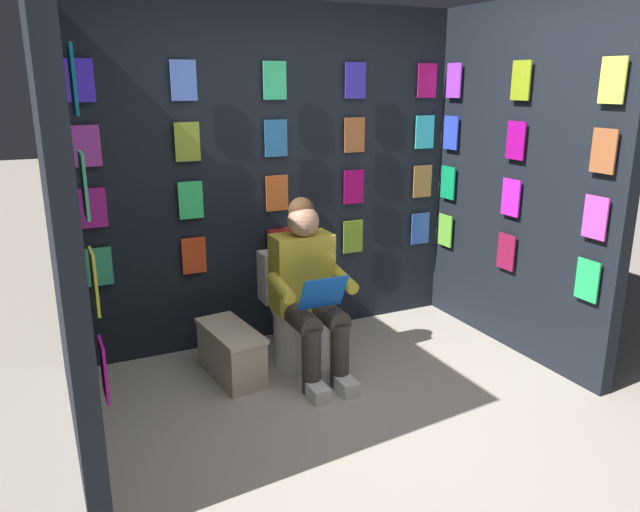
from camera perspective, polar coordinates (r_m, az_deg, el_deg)
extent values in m
plane|color=#B2A899|center=(3.45, 7.76, -17.96)|extent=(30.00, 30.00, 0.00)
cube|color=black|center=(4.58, -4.45, 7.34)|extent=(3.03, 0.10, 2.46)
cube|color=#2DA171|center=(4.32, -19.93, -0.95)|extent=(0.17, 0.01, 0.26)
cube|color=red|center=(4.42, -11.68, 0.05)|extent=(0.17, 0.01, 0.26)
cube|color=#A31B1E|center=(4.60, -3.93, 0.98)|extent=(0.17, 0.01, 0.26)
cube|color=olive|center=(4.86, 3.10, 1.82)|extent=(0.17, 0.01, 0.26)
cube|color=blue|center=(5.19, 9.34, 2.54)|extent=(0.17, 0.01, 0.26)
cube|color=#A21981|center=(4.23, -20.43, 4.22)|extent=(0.17, 0.01, 0.26)
cube|color=#2ED76B|center=(4.33, -11.97, 5.12)|extent=(0.17, 0.01, 0.26)
cube|color=#C95923|center=(4.51, -4.03, 5.87)|extent=(0.17, 0.01, 0.26)
cube|color=#9F0957|center=(4.78, 3.17, 6.45)|extent=(0.17, 0.01, 0.26)
cube|color=#B1713B|center=(5.11, 9.54, 6.88)|extent=(0.17, 0.01, 0.26)
cube|color=purple|center=(4.17, -20.97, 9.57)|extent=(0.17, 0.01, 0.26)
cube|color=#89A22F|center=(4.27, -12.29, 10.37)|extent=(0.17, 0.01, 0.26)
cube|color=#266BAB|center=(4.46, -4.13, 10.91)|extent=(0.17, 0.01, 0.26)
cube|color=#A05B2F|center=(4.73, 3.25, 11.22)|extent=(0.17, 0.01, 0.26)
cube|color=#37D7CF|center=(5.07, 9.75, 11.33)|extent=(0.17, 0.01, 0.26)
cube|color=#3E24EC|center=(4.16, -21.53, 15.02)|extent=(0.17, 0.01, 0.26)
cube|color=#537DF1|center=(4.26, -12.61, 15.71)|extent=(0.17, 0.01, 0.26)
cube|color=#36D584|center=(4.45, -4.24, 16.04)|extent=(0.17, 0.01, 0.26)
cube|color=#3A2BBF|center=(4.71, 3.33, 16.05)|extent=(0.17, 0.01, 0.26)
cube|color=#B31462|center=(5.05, 9.97, 15.84)|extent=(0.17, 0.01, 0.26)
cube|color=black|center=(4.58, 18.29, 6.59)|extent=(0.10, 1.81, 2.46)
cube|color=#6AC037|center=(5.17, 11.61, 2.36)|extent=(0.01, 0.17, 0.26)
cube|color=maroon|center=(4.62, 16.98, 0.39)|extent=(0.01, 0.17, 0.26)
cube|color=#27C063|center=(4.14, 23.69, -2.08)|extent=(0.01, 0.17, 0.26)
cube|color=#0D9D5D|center=(5.09, 11.86, 6.72)|extent=(0.01, 0.17, 0.26)
cube|color=#E121EB|center=(4.54, 17.39, 5.23)|extent=(0.01, 0.17, 0.26)
cube|color=#EC47C9|center=(4.04, 24.31, 3.29)|extent=(0.01, 0.17, 0.26)
cube|color=blue|center=(5.04, 12.12, 11.19)|extent=(0.01, 0.17, 0.26)
cube|color=#A70C87|center=(4.49, 17.81, 10.23)|extent=(0.01, 0.17, 0.26)
cube|color=#AA5C33|center=(3.99, 24.97, 8.88)|extent=(0.01, 0.17, 0.26)
cube|color=#A33EE2|center=(5.03, 12.40, 15.71)|extent=(0.01, 0.17, 0.26)
cube|color=#8EA51B|center=(4.47, 18.26, 15.31)|extent=(0.01, 0.17, 0.26)
cube|color=#DEF24C|center=(3.97, 25.66, 14.58)|extent=(0.01, 0.17, 0.26)
cube|color=black|center=(3.35, -23.18, 2.88)|extent=(0.10, 1.81, 2.46)
cube|color=#CB0BA5|center=(2.81, -19.54, -9.98)|extent=(0.01, 0.17, 0.26)
cube|color=#8DE618|center=(3.49, -20.89, -5.04)|extent=(0.01, 0.17, 0.26)
cube|color=#47DE54|center=(4.18, -21.78, -1.71)|extent=(0.01, 0.17, 0.26)
cube|color=gold|center=(2.67, -20.33, -2.25)|extent=(0.01, 0.17, 0.26)
cube|color=#95B735|center=(3.37, -21.55, 1.30)|extent=(0.01, 0.17, 0.26)
cube|color=#3620C4|center=(4.08, -22.35, 3.63)|extent=(0.01, 0.17, 0.26)
cube|color=#3EB882|center=(2.58, -21.18, 6.18)|extent=(0.01, 0.17, 0.26)
cube|color=teal|center=(3.30, -22.26, 8.00)|extent=(0.01, 0.17, 0.26)
cube|color=blue|center=(4.03, -22.96, 9.17)|extent=(0.01, 0.17, 0.26)
cube|color=#086D8F|center=(2.55, -22.10, 15.02)|extent=(0.01, 0.17, 0.26)
cube|color=purple|center=(3.28, -23.01, 14.89)|extent=(0.01, 0.17, 0.26)
cube|color=gold|center=(4.01, -23.59, 14.81)|extent=(0.01, 0.17, 0.26)
cylinder|color=white|center=(4.30, -1.81, -7.55)|extent=(0.38, 0.38, 0.40)
cylinder|color=white|center=(4.22, -1.84, -4.91)|extent=(0.41, 0.41, 0.02)
cube|color=white|center=(4.39, -3.17, -1.75)|extent=(0.38, 0.18, 0.36)
cylinder|color=white|center=(4.31, -2.73, -2.08)|extent=(0.39, 0.07, 0.39)
cube|color=gold|center=(4.10, -1.70, -1.49)|extent=(0.40, 0.22, 0.52)
sphere|color=tan|center=(3.98, -1.58, 3.25)|extent=(0.21, 0.21, 0.21)
sphere|color=#472D19|center=(4.00, -1.75, 4.30)|extent=(0.17, 0.17, 0.17)
cylinder|color=#38332D|center=(4.05, 0.74, -5.40)|extent=(0.15, 0.40, 0.15)
cylinder|color=#38332D|center=(3.98, -1.88, -5.83)|extent=(0.15, 0.40, 0.15)
cylinder|color=#38332D|center=(3.99, 1.85, -9.29)|extent=(0.12, 0.12, 0.42)
cylinder|color=#38332D|center=(3.92, -0.81, -9.81)|extent=(0.12, 0.12, 0.42)
cube|color=white|center=(4.02, 2.21, -11.77)|extent=(0.11, 0.26, 0.09)
cube|color=white|center=(3.94, -0.44, -12.35)|extent=(0.11, 0.26, 0.09)
cylinder|color=gold|center=(4.04, 2.17, -2.15)|extent=(0.09, 0.31, 0.13)
cylinder|color=gold|center=(3.88, -3.66, -2.99)|extent=(0.09, 0.31, 0.13)
cube|color=blue|center=(3.82, 0.29, -3.48)|extent=(0.30, 0.13, 0.23)
cube|color=beige|center=(4.18, -8.28, -9.10)|extent=(0.32, 0.61, 0.32)
cube|color=beige|center=(4.11, -8.38, -6.92)|extent=(0.34, 0.63, 0.03)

